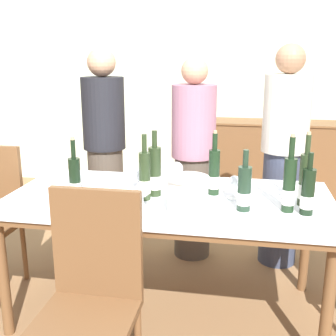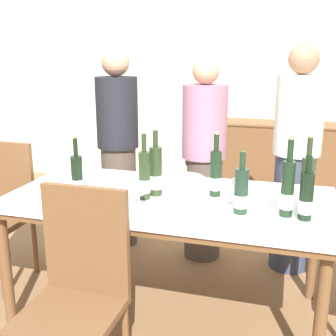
% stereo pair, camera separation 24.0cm
% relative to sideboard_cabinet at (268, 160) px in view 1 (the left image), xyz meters
% --- Properties ---
extents(ground_plane, '(12.00, 12.00, 0.00)m').
position_rel_sideboard_cabinet_xyz_m(ground_plane, '(-0.70, -2.33, -0.43)').
color(ground_plane, olive).
extents(back_wall, '(8.00, 0.10, 2.80)m').
position_rel_sideboard_cabinet_xyz_m(back_wall, '(-0.70, 0.29, 0.97)').
color(back_wall, beige).
rests_on(back_wall, ground_plane).
extents(sideboard_cabinet, '(1.65, 0.46, 0.85)m').
position_rel_sideboard_cabinet_xyz_m(sideboard_cabinet, '(0.00, 0.00, 0.00)').
color(sideboard_cabinet, brown).
rests_on(sideboard_cabinet, ground_plane).
extents(dining_table, '(1.90, 0.98, 0.74)m').
position_rel_sideboard_cabinet_xyz_m(dining_table, '(-0.70, -2.33, 0.25)').
color(dining_table, brown).
rests_on(dining_table, ground_plane).
extents(ice_bucket, '(0.23, 0.23, 0.20)m').
position_rel_sideboard_cabinet_xyz_m(ice_bucket, '(-0.55, -2.55, 0.42)').
color(ice_bucket, white).
rests_on(ice_bucket, dining_table).
extents(wine_bottle_0, '(0.07, 0.07, 0.42)m').
position_rel_sideboard_cabinet_xyz_m(wine_bottle_0, '(-0.03, -2.43, 0.45)').
color(wine_bottle_0, black).
rests_on(wine_bottle_0, dining_table).
extents(wine_bottle_1, '(0.07, 0.07, 0.41)m').
position_rel_sideboard_cabinet_xyz_m(wine_bottle_1, '(0.06, -2.31, 0.45)').
color(wine_bottle_1, '#28381E').
rests_on(wine_bottle_1, dining_table).
extents(wine_bottle_2, '(0.07, 0.07, 0.33)m').
position_rel_sideboard_cabinet_xyz_m(wine_bottle_2, '(-0.26, -2.45, 0.43)').
color(wine_bottle_2, '#1E3323').
rests_on(wine_bottle_2, dining_table).
extents(wine_bottle_3, '(0.07, 0.07, 0.33)m').
position_rel_sideboard_cabinet_xyz_m(wine_bottle_3, '(0.06, -2.45, 0.43)').
color(wine_bottle_3, black).
rests_on(wine_bottle_3, dining_table).
extents(wine_bottle_4, '(0.07, 0.07, 0.38)m').
position_rel_sideboard_cabinet_xyz_m(wine_bottle_4, '(-0.44, -2.21, 0.44)').
color(wine_bottle_4, black).
rests_on(wine_bottle_4, dining_table).
extents(wine_bottle_5, '(0.07, 0.07, 0.38)m').
position_rel_sideboard_cabinet_xyz_m(wine_bottle_5, '(-0.82, -2.38, 0.44)').
color(wine_bottle_5, '#28381E').
rests_on(wine_bottle_5, dining_table).
extents(wine_bottle_6, '(0.08, 0.08, 0.39)m').
position_rel_sideboard_cabinet_xyz_m(wine_bottle_6, '(-0.78, -2.29, 0.45)').
color(wine_bottle_6, '#28381E').
rests_on(wine_bottle_6, dining_table).
extents(wine_bottle_7, '(0.07, 0.07, 0.36)m').
position_rel_sideboard_cabinet_xyz_m(wine_bottle_7, '(-1.22, -2.44, 0.43)').
color(wine_bottle_7, black).
rests_on(wine_bottle_7, dining_table).
extents(wine_glass_0, '(0.07, 0.07, 0.13)m').
position_rel_sideboard_cabinet_xyz_m(wine_glass_0, '(-0.90, -2.20, 0.40)').
color(wine_glass_0, white).
rests_on(wine_glass_0, dining_table).
extents(wine_glass_1, '(0.08, 0.08, 0.15)m').
position_rel_sideboard_cabinet_xyz_m(wine_glass_1, '(-0.79, -2.55, 0.42)').
color(wine_glass_1, white).
rests_on(wine_glass_1, dining_table).
extents(wine_glass_2, '(0.08, 0.08, 0.14)m').
position_rel_sideboard_cabinet_xyz_m(wine_glass_2, '(-0.32, -2.27, 0.41)').
color(wine_glass_2, white).
rests_on(wine_glass_2, dining_table).
extents(wine_glass_3, '(0.09, 0.09, 0.15)m').
position_rel_sideboard_cabinet_xyz_m(wine_glass_3, '(-0.69, -2.08, 0.42)').
color(wine_glass_3, white).
rests_on(wine_glass_3, dining_table).
extents(chair_near_front, '(0.42, 0.42, 0.97)m').
position_rel_sideboard_cabinet_xyz_m(chair_near_front, '(-0.91, -3.04, 0.12)').
color(chair_near_front, brown).
rests_on(chair_near_front, ground_plane).
extents(person_host, '(0.33, 0.33, 1.60)m').
position_rel_sideboard_cabinet_xyz_m(person_host, '(-1.36, -1.49, 0.37)').
color(person_host, '#51473D').
rests_on(person_host, ground_plane).
extents(person_guest_left, '(0.33, 0.33, 1.53)m').
position_rel_sideboard_cabinet_xyz_m(person_guest_left, '(-0.65, -1.54, 0.34)').
color(person_guest_left, '#51473D').
rests_on(person_guest_left, ground_plane).
extents(person_guest_right, '(0.33, 0.33, 1.62)m').
position_rel_sideboard_cabinet_xyz_m(person_guest_right, '(0.01, -1.53, 0.38)').
color(person_guest_right, '#383F56').
rests_on(person_guest_right, ground_plane).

